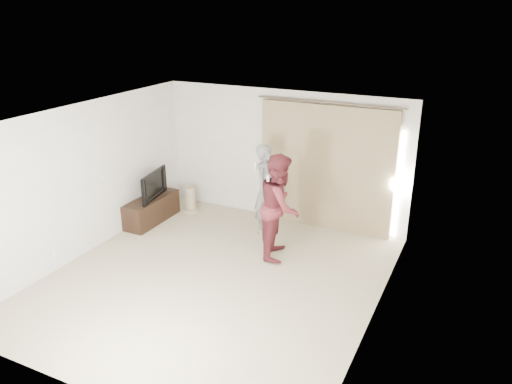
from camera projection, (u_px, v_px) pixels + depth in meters
floor at (214, 279)px, 7.94m from camera, size 5.50×5.50×0.00m
wall_back at (283, 156)px, 9.79m from camera, size 5.00×0.04×2.60m
wall_left at (85, 180)px, 8.49m from camera, size 0.04×5.50×2.60m
ceiling at (209, 118)px, 7.01m from camera, size 5.00×5.50×0.01m
curtain at (326, 168)px, 9.39m from camera, size 2.80×0.11×2.46m
tv_console at (152, 209)px, 9.96m from camera, size 0.45×1.30×0.50m
tv at (150, 185)px, 9.78m from camera, size 0.29×0.97×0.55m
scratching_post at (191, 202)px, 10.47m from camera, size 0.39×0.39×0.52m
person_man at (267, 189)px, 9.32m from camera, size 0.46×0.66×1.72m
person_woman at (280, 206)px, 8.41m from camera, size 0.88×1.02×1.82m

